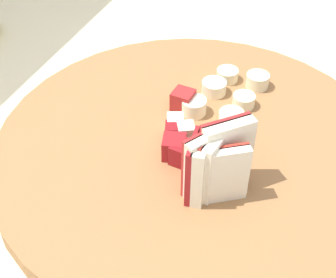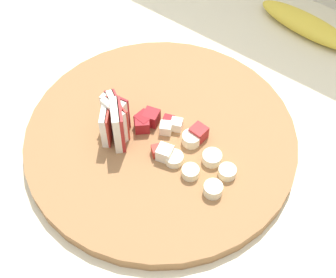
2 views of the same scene
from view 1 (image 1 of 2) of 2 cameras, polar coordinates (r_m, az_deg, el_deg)
name	(u,v)px [view 1 (image 1 of 2)]	position (r m, az deg, el deg)	size (l,w,h in m)	color
cutting_board	(191,148)	(0.47, 2.66, -1.10)	(0.37, 0.37, 0.02)	olive
apple_wedge_fan	(214,163)	(0.40, 5.28, -2.81)	(0.06, 0.05, 0.07)	#B22D23
apple_dice_pile	(190,133)	(0.46, 2.61, 0.66)	(0.10, 0.08, 0.02)	beige
banana_slice_rows	(227,94)	(0.51, 6.79, 5.18)	(0.09, 0.07, 0.02)	#F4EAC6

